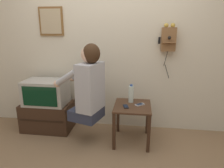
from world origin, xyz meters
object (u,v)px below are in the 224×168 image
object	(u,v)px
wall_phone_antique	(168,39)
cell_phone_spare	(140,104)
television	(46,92)
cell_phone_held	(126,106)
person	(89,85)
water_bottle	(131,94)
framed_picture	(51,21)

from	to	relation	value
wall_phone_antique	cell_phone_spare	size ratio (longest dim) A/B	5.50
television	cell_phone_spare	bearing A→B (deg)	-5.18
television	cell_phone_held	world-z (taller)	television
person	television	distance (m)	0.77
wall_phone_antique	water_bottle	bearing A→B (deg)	-151.01
wall_phone_antique	framed_picture	distance (m)	1.67
cell_phone_held	cell_phone_spare	distance (m)	0.20
television	wall_phone_antique	size ratio (longest dim) A/B	0.80
framed_picture	cell_phone_held	bearing A→B (deg)	-23.22
television	cell_phone_held	distance (m)	1.19
cell_phone_spare	water_bottle	world-z (taller)	water_bottle
water_bottle	wall_phone_antique	bearing A→B (deg)	28.99
wall_phone_antique	water_bottle	world-z (taller)	wall_phone_antique
person	television	world-z (taller)	person
water_bottle	cell_phone_spare	bearing A→B (deg)	-36.54
cell_phone_held	wall_phone_antique	bearing A→B (deg)	25.54
television	cell_phone_held	size ratio (longest dim) A/B	4.40
person	television	bearing A→B (deg)	87.38
framed_picture	cell_phone_spare	world-z (taller)	framed_picture
television	water_bottle	bearing A→B (deg)	-1.50
cell_phone_held	water_bottle	world-z (taller)	water_bottle
framed_picture	cell_phone_spare	bearing A→B (deg)	-16.80
framed_picture	water_bottle	world-z (taller)	framed_picture
wall_phone_antique	television	bearing A→B (deg)	-172.33
wall_phone_antique	framed_picture	world-z (taller)	framed_picture
person	television	xyz separation A→B (m)	(-0.70, 0.25, -0.21)
cell_phone_held	cell_phone_spare	world-z (taller)	same
television	framed_picture	size ratio (longest dim) A/B	1.49
framed_picture	cell_phone_held	xyz separation A→B (m)	(1.13, -0.48, -1.05)
wall_phone_antique	cell_phone_spare	bearing A→B (deg)	-134.84
person	wall_phone_antique	size ratio (longest dim) A/B	1.32
person	cell_phone_spare	distance (m)	0.71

